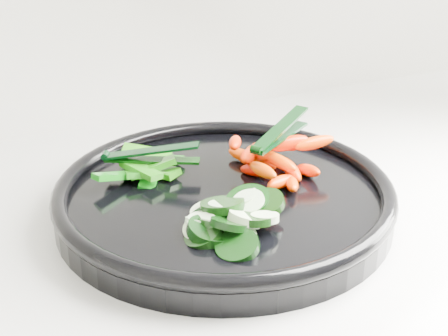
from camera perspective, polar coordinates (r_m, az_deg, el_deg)
name	(u,v)px	position (r m, az deg, el deg)	size (l,w,h in m)	color
veggie_tray	(224,196)	(0.69, 0.00, -2.60)	(0.44, 0.44, 0.04)	black
cucumber_pile	(226,220)	(0.62, 0.15, -4.75)	(0.12, 0.12, 0.04)	black
carrot_pile	(274,156)	(0.73, 4.57, 1.10)	(0.13, 0.14, 0.05)	red
pepper_pile	(148,168)	(0.73, -7.00, -0.02)	(0.12, 0.09, 0.04)	#136D0A
tong_carrot	(279,134)	(0.72, 5.04, 3.15)	(0.10, 0.07, 0.02)	black
tong_pepper	(149,155)	(0.72, -6.88, 1.16)	(0.11, 0.07, 0.02)	black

